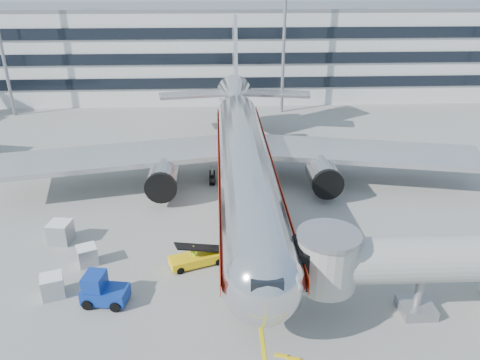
{
  "coord_description": "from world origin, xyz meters",
  "views": [
    {
      "loc": [
        -2.47,
        -32.46,
        20.74
      ],
      "look_at": [
        -0.61,
        5.42,
        4.0
      ],
      "focal_mm": 35.0,
      "sensor_mm": 36.0,
      "label": 1
    }
  ],
  "objects_px": {
    "main_jet": "(243,153)",
    "cargo_container_left": "(61,232)",
    "ramp_worker": "(194,256)",
    "baggage_tug": "(102,290)",
    "belt_loader": "(197,258)",
    "cargo_container_front": "(52,286)",
    "cargo_container_right": "(87,255)"
  },
  "relations": [
    {
      "from": "cargo_container_left",
      "to": "main_jet",
      "type": "bearing_deg",
      "value": 30.76
    },
    {
      "from": "belt_loader",
      "to": "cargo_container_left",
      "type": "relative_size",
      "value": 2.31
    },
    {
      "from": "belt_loader",
      "to": "baggage_tug",
      "type": "height_order",
      "value": "baggage_tug"
    },
    {
      "from": "ramp_worker",
      "to": "belt_loader",
      "type": "bearing_deg",
      "value": -3.09
    },
    {
      "from": "belt_loader",
      "to": "cargo_container_right",
      "type": "relative_size",
      "value": 2.41
    },
    {
      "from": "cargo_container_left",
      "to": "ramp_worker",
      "type": "bearing_deg",
      "value": -19.68
    },
    {
      "from": "baggage_tug",
      "to": "cargo_container_right",
      "type": "xyz_separation_m",
      "value": [
        -2.22,
        4.81,
        -0.23
      ]
    },
    {
      "from": "belt_loader",
      "to": "cargo_container_front",
      "type": "bearing_deg",
      "value": -161.48
    },
    {
      "from": "belt_loader",
      "to": "cargo_container_front",
      "type": "distance_m",
      "value": 10.48
    },
    {
      "from": "baggage_tug",
      "to": "cargo_container_front",
      "type": "distance_m",
      "value": 3.78
    },
    {
      "from": "cargo_container_front",
      "to": "ramp_worker",
      "type": "bearing_deg",
      "value": 18.51
    },
    {
      "from": "cargo_container_left",
      "to": "cargo_container_front",
      "type": "height_order",
      "value": "cargo_container_left"
    },
    {
      "from": "baggage_tug",
      "to": "belt_loader",
      "type": "bearing_deg",
      "value": 34.19
    },
    {
      "from": "baggage_tug",
      "to": "cargo_container_left",
      "type": "distance_m",
      "value": 9.77
    },
    {
      "from": "cargo_container_left",
      "to": "ramp_worker",
      "type": "xyz_separation_m",
      "value": [
        11.31,
        -4.05,
        -0.07
      ]
    },
    {
      "from": "baggage_tug",
      "to": "cargo_container_front",
      "type": "bearing_deg",
      "value": 165.59
    },
    {
      "from": "cargo_container_front",
      "to": "cargo_container_right",
      "type": "bearing_deg",
      "value": 69.74
    },
    {
      "from": "cargo_container_front",
      "to": "ramp_worker",
      "type": "relative_size",
      "value": 1.11
    },
    {
      "from": "main_jet",
      "to": "cargo_container_front",
      "type": "distance_m",
      "value": 22.23
    },
    {
      "from": "main_jet",
      "to": "cargo_container_left",
      "type": "distance_m",
      "value": 18.72
    },
    {
      "from": "main_jet",
      "to": "cargo_container_right",
      "type": "distance_m",
      "value": 18.47
    },
    {
      "from": "belt_loader",
      "to": "ramp_worker",
      "type": "relative_size",
      "value": 2.63
    },
    {
      "from": "cargo_container_front",
      "to": "ramp_worker",
      "type": "xyz_separation_m",
      "value": [
        9.72,
        3.25,
        0.06
      ]
    },
    {
      "from": "cargo_container_front",
      "to": "main_jet",
      "type": "bearing_deg",
      "value": 49.59
    },
    {
      "from": "main_jet",
      "to": "ramp_worker",
      "type": "distance_m",
      "value": 14.61
    },
    {
      "from": "ramp_worker",
      "to": "baggage_tug",
      "type": "bearing_deg",
      "value": -167.38
    },
    {
      "from": "belt_loader",
      "to": "baggage_tug",
      "type": "xyz_separation_m",
      "value": [
        -6.28,
        -4.27,
        0.39
      ]
    },
    {
      "from": "belt_loader",
      "to": "cargo_container_left",
      "type": "bearing_deg",
      "value": 161.01
    },
    {
      "from": "belt_loader",
      "to": "cargo_container_left",
      "type": "height_order",
      "value": "belt_loader"
    },
    {
      "from": "cargo_container_left",
      "to": "belt_loader",
      "type": "bearing_deg",
      "value": -18.99
    },
    {
      "from": "belt_loader",
      "to": "cargo_container_front",
      "type": "relative_size",
      "value": 2.38
    },
    {
      "from": "cargo_container_right",
      "to": "main_jet",
      "type": "bearing_deg",
      "value": 45.09
    }
  ]
}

